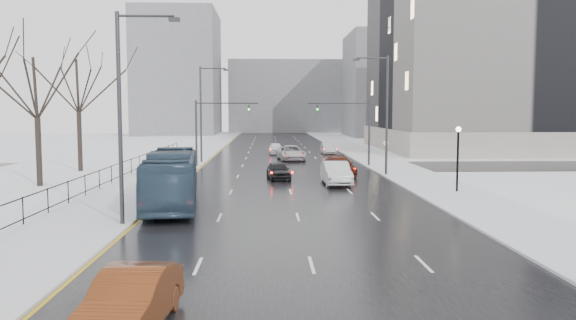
{
  "coord_description": "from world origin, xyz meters",
  "views": [
    {
      "loc": [
        -1.55,
        -6.37,
        5.48
      ],
      "look_at": [
        -0.3,
        27.4,
        2.5
      ],
      "focal_mm": 35.0,
      "sensor_mm": 36.0,
      "label": 1
    }
  ],
  "objects": [
    {
      "name": "lamppost_r_mid",
      "position": [
        11.0,
        30.0,
        2.94
      ],
      "size": [
        0.36,
        0.36,
        4.28
      ],
      "color": "black",
      "rests_on": "sidewalk_right"
    },
    {
      "name": "no_uturn_sign",
      "position": [
        9.2,
        44.0,
        2.3
      ],
      "size": [
        0.6,
        0.06,
        2.7
      ],
      "color": "#2D2D33",
      "rests_on": "sidewalk_right"
    },
    {
      "name": "road",
      "position": [
        0.0,
        60.0,
        0.02
      ],
      "size": [
        16.0,
        150.0,
        0.04
      ],
      "primitive_type": "cube",
      "color": "black",
      "rests_on": "ground"
    },
    {
      "name": "cross_road",
      "position": [
        0.0,
        48.0,
        0.02
      ],
      "size": [
        130.0,
        10.0,
        0.04
      ],
      "primitive_type": "cube",
      "color": "black",
      "rests_on": "ground"
    },
    {
      "name": "mast_signal_left",
      "position": [
        -7.33,
        48.0,
        4.11
      ],
      "size": [
        6.1,
        0.33,
        6.5
      ],
      "color": "#2D2D33",
      "rests_on": "ground"
    },
    {
      "name": "sedan_center_near",
      "position": [
        -0.67,
        37.87,
        0.73
      ],
      "size": [
        2.1,
        4.22,
        1.38
      ],
      "primitive_type": "imported",
      "rotation": [
        0.0,
        0.0,
        0.12
      ],
      "color": "black",
      "rests_on": "road"
    },
    {
      "name": "sedan_right_distant",
      "position": [
        6.12,
        63.7,
        0.77
      ],
      "size": [
        1.62,
        4.45,
        1.46
      ],
      "primitive_type": "imported",
      "rotation": [
        0.0,
        0.0,
        0.02
      ],
      "color": "#ABADAF",
      "rests_on": "road"
    },
    {
      "name": "bldg_far_center",
      "position": [
        4.0,
        140.0,
        9.0
      ],
      "size": [
        30.0,
        18.0,
        18.0
      ],
      "primitive_type": "cube",
      "color": "slate",
      "rests_on": "ground"
    },
    {
      "name": "bus",
      "position": [
        -7.0,
        25.54,
        1.63
      ],
      "size": [
        3.93,
        11.61,
        3.17
      ],
      "primitive_type": "imported",
      "rotation": [
        0.0,
        0.0,
        0.11
      ],
      "color": "#2A3E52",
      "rests_on": "road"
    },
    {
      "name": "tree_park_e",
      "position": [
        -18.2,
        44.0,
        0.0
      ],
      "size": [
        9.45,
        9.45,
        13.5
      ],
      "primitive_type": null,
      "color": "black",
      "rests_on": "ground"
    },
    {
      "name": "sedan_right_cross",
      "position": [
        1.08,
        55.09,
        0.85
      ],
      "size": [
        3.25,
        6.04,
        1.61
      ],
      "primitive_type": "imported",
      "rotation": [
        0.0,
        0.0,
        0.1
      ],
      "color": "#B3B4B8",
      "rests_on": "road"
    },
    {
      "name": "tree_park_d",
      "position": [
        -17.8,
        34.0,
        0.0
      ],
      "size": [
        8.75,
        8.75,
        12.5
      ],
      "primitive_type": null,
      "color": "black",
      "rests_on": "ground"
    },
    {
      "name": "iron_fence",
      "position": [
        -13.0,
        30.0,
        0.91
      ],
      "size": [
        0.06,
        70.0,
        1.3
      ],
      "color": "black",
      "rests_on": "sidewalk_left"
    },
    {
      "name": "park_strip",
      "position": [
        -20.0,
        60.0,
        0.06
      ],
      "size": [
        14.0,
        150.0,
        0.12
      ],
      "primitive_type": "cube",
      "color": "white",
      "rests_on": "ground"
    },
    {
      "name": "sidewalk_right",
      "position": [
        10.5,
        60.0,
        0.08
      ],
      "size": [
        5.0,
        150.0,
        0.16
      ],
      "primitive_type": "cube",
      "color": "silver",
      "rests_on": "ground"
    },
    {
      "name": "sedan_right_far",
      "position": [
        4.5,
        40.45,
        0.82
      ],
      "size": [
        2.62,
        5.56,
        1.57
      ],
      "primitive_type": "imported",
      "rotation": [
        0.0,
        0.0,
        0.08
      ],
      "color": "#47170C",
      "rests_on": "road"
    },
    {
      "name": "sidewalk_left",
      "position": [
        -10.5,
        60.0,
        0.08
      ],
      "size": [
        5.0,
        150.0,
        0.16
      ],
      "primitive_type": "cube",
      "color": "silver",
      "rests_on": "ground"
    },
    {
      "name": "streetlight_l_far",
      "position": [
        -8.17,
        52.0,
        5.62
      ],
      "size": [
        2.95,
        0.25,
        10.0
      ],
      "color": "#2D2D33",
      "rests_on": "ground"
    },
    {
      "name": "streetlight_r_mid",
      "position": [
        8.17,
        40.0,
        5.62
      ],
      "size": [
        2.95,
        0.25,
        10.0
      ],
      "color": "#2D2D33",
      "rests_on": "ground"
    },
    {
      "name": "mast_signal_right",
      "position": [
        7.33,
        48.0,
        4.11
      ],
      "size": [
        6.1,
        0.33,
        6.5
      ],
      "color": "#2D2D33",
      "rests_on": "ground"
    },
    {
      "name": "streetlight_l_near",
      "position": [
        -8.17,
        20.0,
        5.62
      ],
      "size": [
        2.95,
        0.25,
        10.0
      ],
      "color": "#2D2D33",
      "rests_on": "ground"
    },
    {
      "name": "sedan_right_near",
      "position": [
        3.5,
        34.51,
        0.89
      ],
      "size": [
        1.94,
        5.21,
        1.7
      ],
      "primitive_type": "imported",
      "rotation": [
        0.0,
        0.0,
        0.03
      ],
      "color": "silver",
      "rests_on": "road"
    },
    {
      "name": "bldg_far_left",
      "position": [
        -22.0,
        125.0,
        14.0
      ],
      "size": [
        18.0,
        22.0,
        28.0
      ],
      "primitive_type": "cube",
      "color": "slate",
      "rests_on": "ground"
    },
    {
      "name": "sedan_left_near",
      "position": [
        -4.94,
        7.28,
        0.79
      ],
      "size": [
        1.98,
        4.7,
        1.51
      ],
      "primitive_type": "imported",
      "rotation": [
        0.0,
        0.0,
        -0.08
      ],
      "color": "#652C11",
      "rests_on": "road"
    },
    {
      "name": "bldg_far_right",
      "position": [
        28.0,
        115.0,
        11.0
      ],
      "size": [
        24.0,
        20.0,
        22.0
      ],
      "primitive_type": "cube",
      "color": "slate",
      "rests_on": "ground"
    },
    {
      "name": "sedan_center_far",
      "position": [
        -0.5,
        63.61,
        0.77
      ],
      "size": [
        1.98,
        4.4,
        1.47
      ],
      "primitive_type": "imported",
      "rotation": [
        0.0,
        0.0,
        0.06
      ],
      "color": "white",
      "rests_on": "road"
    },
    {
      "name": "civic_building",
      "position": [
        35.0,
        72.0,
        11.21
      ],
      "size": [
        41.0,
        31.0,
        24.8
      ],
      "color": "gray",
      "rests_on": "ground"
    }
  ]
}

